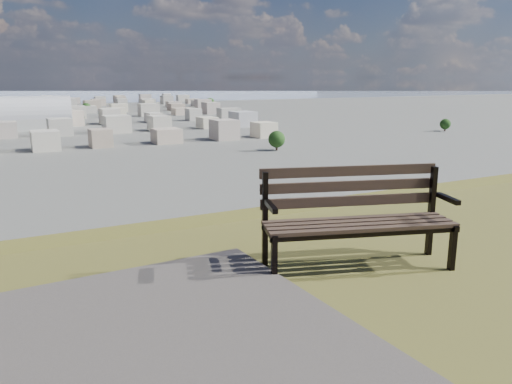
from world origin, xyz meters
TOP-DOWN VIEW (x-y plane):
  - park_bench at (0.39, 2.24)m, footprint 1.78×1.03m
  - arena at (7.61, 288.11)m, footprint 55.37×27.58m

SIDE VIEW (x-z plane):
  - arena at x=7.61m, z-range -5.96..16.61m
  - park_bench at x=0.39m, z-range 25.06..25.95m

